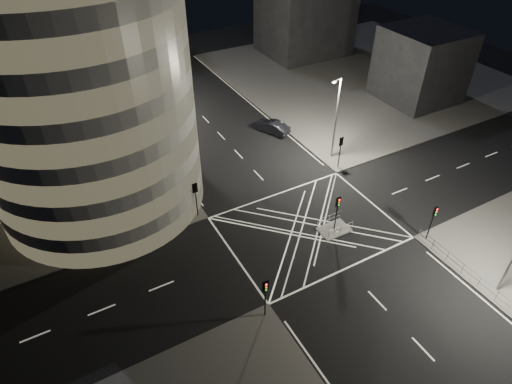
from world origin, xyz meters
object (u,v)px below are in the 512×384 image
traffic_signal_nr (433,217)px  street_lamp_left_far (120,82)px  traffic_signal_nl (265,292)px  traffic_signal_fl (196,194)px  street_lamp_right_far (336,116)px  sedan (272,127)px  central_island (334,230)px  traffic_signal_island (337,207)px  traffic_signal_fr (341,147)px  street_lamp_left_near (168,147)px

traffic_signal_nr → street_lamp_left_far: (-18.24, 36.80, 2.63)m
traffic_signal_nl → traffic_signal_nr: bearing=0.0°
traffic_signal_fl → street_lamp_right_far: bearing=6.9°
traffic_signal_nl → sedan: (15.03, 24.47, -2.10)m
central_island → traffic_signal_island: traffic_signal_island is taller
traffic_signal_fr → sedan: (-2.57, 10.87, -2.10)m
central_island → traffic_signal_fr: traffic_signal_fr is taller
traffic_signal_fr → street_lamp_left_near: bearing=164.1°
traffic_signal_nr → traffic_signal_island: (-6.80, 5.30, 0.00)m
street_lamp_right_far → sedan: bearing=110.3°
traffic_signal_nl → street_lamp_right_far: size_ratio=0.40×
traffic_signal_fr → traffic_signal_island: size_ratio=1.00×
central_island → sedan: (4.23, 19.17, 0.74)m
street_lamp_left_far → street_lamp_right_far: same height
street_lamp_left_near → street_lamp_right_far: size_ratio=1.00×
street_lamp_left_far → traffic_signal_fr: bearing=-51.8°
traffic_signal_nr → street_lamp_right_far: size_ratio=0.40×
traffic_signal_fr → traffic_signal_nr: bearing=-90.0°
traffic_signal_nr → traffic_signal_nl: bearing=180.0°
traffic_signal_fl → sedan: 18.67m
street_lamp_left_near → sedan: (15.67, 5.67, -4.72)m
traffic_signal_nl → sedan: 28.79m
street_lamp_right_far → sedan: 10.38m
street_lamp_left_near → sedan: street_lamp_left_near is taller
traffic_signal_fl → traffic_signal_island: size_ratio=1.00×
traffic_signal_nr → street_lamp_right_far: (0.64, 15.80, 2.63)m
street_lamp_left_near → street_lamp_left_far: same height
traffic_signal_fl → traffic_signal_nr: same height
traffic_signal_nl → street_lamp_left_far: (-0.64, 36.80, 2.63)m
central_island → traffic_signal_island: (0.00, 0.00, 2.84)m
traffic_signal_nl → sedan: bearing=58.4°
traffic_signal_nl → traffic_signal_fr: 22.24m
central_island → traffic_signal_nl: traffic_signal_nl is taller
street_lamp_right_far → traffic_signal_island: bearing=-125.3°
street_lamp_left_far → sedan: 20.49m
traffic_signal_fr → traffic_signal_nr: 13.60m
traffic_signal_fr → street_lamp_left_near: (-18.24, 5.20, 2.63)m
street_lamp_right_far → street_lamp_left_near: bearing=171.0°
traffic_signal_nr → sedan: traffic_signal_nr is taller
traffic_signal_fl → street_lamp_left_near: size_ratio=0.40×
street_lamp_right_far → sedan: size_ratio=2.02×
traffic_signal_fl → traffic_signal_fr: (17.60, 0.00, 0.00)m
street_lamp_left_far → sedan: bearing=-38.2°
traffic_signal_island → traffic_signal_nr: bearing=-37.9°
street_lamp_right_far → traffic_signal_nr: bearing=-92.3°
traffic_signal_fr → traffic_signal_island: same height
traffic_signal_fl → traffic_signal_nr: (17.60, -13.60, 0.00)m
street_lamp_right_far → sedan: street_lamp_right_far is taller
traffic_signal_fl → street_lamp_left_far: 23.36m
central_island → street_lamp_right_far: size_ratio=0.30×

